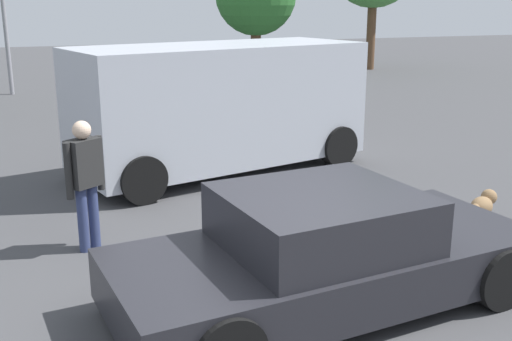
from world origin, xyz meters
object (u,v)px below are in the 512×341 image
Objects in this scene: van_white at (220,104)px; pedestrian at (85,175)px; dog at (483,205)px; sedan_foreground at (325,253)px.

pedestrian is (-2.68, -2.96, -0.25)m from van_white.
pedestrian is at bearing 140.05° from dog.
sedan_foreground is at bearing 173.84° from dog.
dog is at bearing -134.94° from pedestrian.
pedestrian is at bearing 34.62° from van_white.
pedestrian reaches higher than sedan_foreground.
dog is 5.36m from pedestrian.
van_white is 4.00m from pedestrian.
sedan_foreground is 2.78× the size of pedestrian.
sedan_foreground reaches higher than dog.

